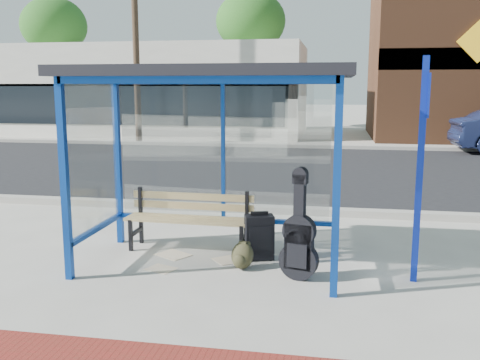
% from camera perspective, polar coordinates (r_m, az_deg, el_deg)
% --- Properties ---
extents(ground, '(120.00, 120.00, 0.00)m').
position_cam_1_polar(ground, '(6.74, -3.07, -9.05)').
color(ground, '#B2ADA0').
rests_on(ground, ground).
extents(curb_near, '(60.00, 0.25, 0.12)m').
position_cam_1_polar(curb_near, '(9.46, 0.93, -3.07)').
color(curb_near, gray).
rests_on(curb_near, ground).
extents(street_asphalt, '(60.00, 10.00, 0.00)m').
position_cam_1_polar(street_asphalt, '(14.44, 4.17, 1.21)').
color(street_asphalt, black).
rests_on(street_asphalt, ground).
extents(curb_far, '(60.00, 0.25, 0.12)m').
position_cam_1_polar(curb_far, '(19.47, 5.75, 3.62)').
color(curb_far, gray).
rests_on(curb_far, ground).
extents(far_sidewalk, '(60.00, 4.00, 0.01)m').
position_cam_1_polar(far_sidewalk, '(21.36, 6.14, 4.02)').
color(far_sidewalk, '#B2ADA0').
rests_on(far_sidewalk, ground).
extents(bus_shelter, '(3.30, 1.80, 2.42)m').
position_cam_1_polar(bus_shelter, '(6.44, -3.10, 8.86)').
color(bus_shelter, navy).
rests_on(bus_shelter, ground).
extents(storefront_white, '(18.00, 6.04, 4.00)m').
position_cam_1_polar(storefront_white, '(26.35, -13.47, 9.27)').
color(storefront_white, silver).
rests_on(storefront_white, ground).
extents(tree_left, '(3.60, 3.60, 7.03)m').
position_cam_1_polar(tree_left, '(32.33, -19.23, 15.21)').
color(tree_left, '#4C3826').
rests_on(tree_left, ground).
extents(tree_mid, '(3.60, 3.60, 7.03)m').
position_cam_1_polar(tree_mid, '(28.73, 1.16, 16.47)').
color(tree_mid, '#4C3826').
rests_on(tree_mid, ground).
extents(utility_pole_west, '(1.60, 0.24, 8.00)m').
position_cam_1_polar(utility_pole_west, '(21.06, -11.08, 15.00)').
color(utility_pole_west, '#4C3826').
rests_on(utility_pole_west, ground).
extents(bench, '(1.73, 0.47, 0.81)m').
position_cam_1_polar(bench, '(7.28, -5.36, -3.87)').
color(bench, black).
rests_on(bench, ground).
extents(guitar_bag, '(0.47, 0.23, 1.23)m').
position_cam_1_polar(guitar_bag, '(6.16, 6.32, -6.54)').
color(guitar_bag, black).
rests_on(guitar_bag, ground).
extents(suitcase, '(0.41, 0.33, 0.63)m').
position_cam_1_polar(suitcase, '(6.87, 2.06, -6.12)').
color(suitcase, black).
rests_on(suitcase, ground).
extents(backpack, '(0.32, 0.30, 0.33)m').
position_cam_1_polar(backpack, '(6.55, 0.20, -8.13)').
color(backpack, '#2C2A18').
rests_on(backpack, ground).
extents(sign_post, '(0.12, 0.31, 2.52)m').
position_cam_1_polar(sign_post, '(6.19, 18.78, 2.22)').
color(sign_post, '#0D2193').
rests_on(sign_post, ground).
extents(newspaper_a, '(0.52, 0.49, 0.01)m').
position_cam_1_polar(newspaper_a, '(7.16, -7.13, -7.93)').
color(newspaper_a, white).
rests_on(newspaper_a, ground).
extents(newspaper_b, '(0.41, 0.37, 0.01)m').
position_cam_1_polar(newspaper_b, '(6.65, -8.41, -9.36)').
color(newspaper_b, white).
rests_on(newspaper_b, ground).
extents(newspaper_c, '(0.52, 0.51, 0.01)m').
position_cam_1_polar(newspaper_c, '(6.92, -0.97, -8.48)').
color(newspaper_c, white).
rests_on(newspaper_c, ground).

